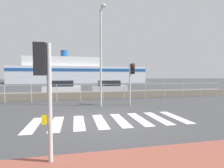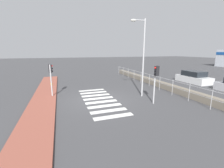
{
  "view_description": "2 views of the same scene",
  "coord_description": "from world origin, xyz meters",
  "px_view_note": "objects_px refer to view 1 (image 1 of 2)",
  "views": [
    {
      "loc": [
        -1.3,
        -7.39,
        2.01
      ],
      "look_at": [
        0.69,
        2.0,
        1.5
      ],
      "focal_mm": 28.0,
      "sensor_mm": 36.0,
      "label": 1
    },
    {
      "loc": [
        10.92,
        -2.74,
        3.7
      ],
      "look_at": [
        0.18,
        1.0,
        1.2
      ],
      "focal_mm": 24.0,
      "sensor_mm": 36.0,
      "label": 2
    }
  ],
  "objects_px": {
    "streetlamp": "(101,46)",
    "parked_car_white": "(62,88)",
    "traffic_light_far": "(132,75)",
    "ferry_boat": "(77,72)",
    "traffic_light_near": "(44,78)",
    "parked_car_silver": "(109,87)"
  },
  "relations": [
    {
      "from": "traffic_light_near",
      "to": "ferry_boat",
      "type": "height_order",
      "value": "ferry_boat"
    },
    {
      "from": "traffic_light_far",
      "to": "parked_car_white",
      "type": "height_order",
      "value": "traffic_light_far"
    },
    {
      "from": "traffic_light_far",
      "to": "traffic_light_near",
      "type": "bearing_deg",
      "value": -121.53
    },
    {
      "from": "traffic_light_near",
      "to": "streetlamp",
      "type": "height_order",
      "value": "streetlamp"
    },
    {
      "from": "streetlamp",
      "to": "parked_car_white",
      "type": "xyz_separation_m",
      "value": [
        -2.98,
        9.04,
        -3.21
      ]
    },
    {
      "from": "traffic_light_far",
      "to": "ferry_boat",
      "type": "bearing_deg",
      "value": 95.06
    },
    {
      "from": "traffic_light_near",
      "to": "parked_car_white",
      "type": "height_order",
      "value": "traffic_light_near"
    },
    {
      "from": "parked_car_silver",
      "to": "traffic_light_far",
      "type": "bearing_deg",
      "value": -91.52
    },
    {
      "from": "traffic_light_near",
      "to": "parked_car_silver",
      "type": "bearing_deg",
      "value": 74.24
    },
    {
      "from": "streetlamp",
      "to": "parked_car_silver",
      "type": "xyz_separation_m",
      "value": [
        2.23,
        9.04,
        -3.22
      ]
    },
    {
      "from": "parked_car_white",
      "to": "traffic_light_far",
      "type": "bearing_deg",
      "value": -60.99
    },
    {
      "from": "streetlamp",
      "to": "parked_car_white",
      "type": "relative_size",
      "value": 1.54
    },
    {
      "from": "parked_car_white",
      "to": "parked_car_silver",
      "type": "xyz_separation_m",
      "value": [
        5.21,
        0.0,
        -0.01
      ]
    },
    {
      "from": "traffic_light_far",
      "to": "streetlamp",
      "type": "bearing_deg",
      "value": -177.95
    },
    {
      "from": "traffic_light_near",
      "to": "ferry_boat",
      "type": "distance_m",
      "value": 41.75
    },
    {
      "from": "traffic_light_far",
      "to": "parked_car_silver",
      "type": "height_order",
      "value": "traffic_light_far"
    },
    {
      "from": "traffic_light_far",
      "to": "streetlamp",
      "type": "distance_m",
      "value": 2.68
    },
    {
      "from": "ferry_boat",
      "to": "traffic_light_near",
      "type": "bearing_deg",
      "value": -91.6
    },
    {
      "from": "traffic_light_near",
      "to": "parked_car_white",
      "type": "relative_size",
      "value": 0.67
    },
    {
      "from": "ferry_boat",
      "to": "parked_car_white",
      "type": "xyz_separation_m",
      "value": [
        -1.89,
        -25.83,
        -2.08
      ]
    },
    {
      "from": "parked_car_silver",
      "to": "parked_car_white",
      "type": "bearing_deg",
      "value": 180.0
    },
    {
      "from": "streetlamp",
      "to": "parked_car_white",
      "type": "distance_m",
      "value": 10.05
    }
  ]
}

